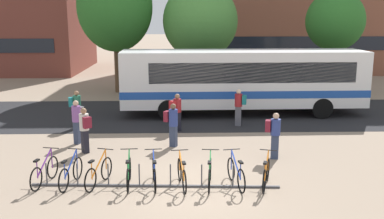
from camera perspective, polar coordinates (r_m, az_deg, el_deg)
The scene contains 23 objects.
ground at distance 13.21m, azimuth 0.20°, elevation -9.87°, with size 200.00×200.00×0.00m, color gray.
bus_lane_asphalt at distance 22.37m, azimuth -0.56°, elevation -0.60°, with size 80.00×7.20×0.01m, color #232326.
city_bus at distance 22.25m, azimuth 6.39°, elevation 3.89°, with size 12.08×2.81×3.20m.
bike_rack at distance 13.19m, azimuth -4.79°, elevation -9.50°, with size 7.30×0.47×0.70m.
parked_bicycle_purple_0 at distance 13.92m, azimuth -18.47°, elevation -7.66°, with size 0.53×1.70×0.99m.
parked_bicycle_blue_1 at distance 13.60m, azimuth -15.34°, elevation -7.93°, with size 0.52×1.71×0.99m.
parked_bicycle_orange_2 at distance 13.42m, azimuth -11.93°, elevation -8.03°, with size 0.67×1.66×0.99m.
parked_bicycle_green_3 at distance 13.25m, azimuth -8.15°, elevation -8.15°, with size 0.52×1.72×0.99m.
parked_bicycle_blue_4 at distance 13.15m, azimuth -4.88°, elevation -8.23°, with size 0.52×1.72×0.99m.
parked_bicycle_orange_5 at distance 13.03m, azimuth -1.31°, elevation -8.39°, with size 0.52×1.71×0.99m.
parked_bicycle_green_6 at distance 13.08m, azimuth 2.31°, elevation -8.31°, with size 0.52×1.72×0.99m.
parked_bicycle_blue_7 at distance 13.15m, azimuth 5.69°, elevation -8.24°, with size 0.52×1.71×0.99m.
parked_bicycle_orange_8 at distance 13.21m, azimuth 9.53°, elevation -8.26°, with size 0.66×1.66×0.99m.
commuter_teal_pack_0 at distance 20.12m, azimuth -14.69°, elevation 0.35°, with size 0.57×0.41×1.68m.
commuter_maroon_pack_1 at distance 16.78m, azimuth -2.54°, elevation -1.62°, with size 0.60×0.50×1.67m.
commuter_red_pack_2 at distance 18.97m, azimuth -1.99°, elevation -0.04°, with size 0.60×0.56×1.63m.
commuter_maroon_pack_3 at distance 16.42m, azimuth -13.66°, elevation -2.24°, with size 0.56×0.60×1.67m.
commuter_teal_pack_4 at distance 19.98m, azimuth 6.10°, elevation 0.62°, with size 0.58×0.42×1.68m.
commuter_grey_pack_5 at distance 17.70m, azimuth -14.60°, elevation -1.15°, with size 0.46×0.59×1.72m.
commuter_maroon_pack_6 at distance 15.61m, azimuth 10.56°, elevation -2.91°, with size 0.58×0.44×1.64m.
street_tree_0 at distance 29.23m, azimuth 17.97°, elevation 10.79°, with size 3.61×3.61×6.40m.
street_tree_1 at distance 28.45m, azimuth 1.07°, elevation 11.31°, with size 4.72×4.72×6.94m.
street_tree_2 at distance 28.73m, azimuth -9.91°, elevation 12.91°, with size 4.70×4.70×8.21m.
Camera 1 is at (-0.39, -12.24, 4.97)m, focal length 41.38 mm.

